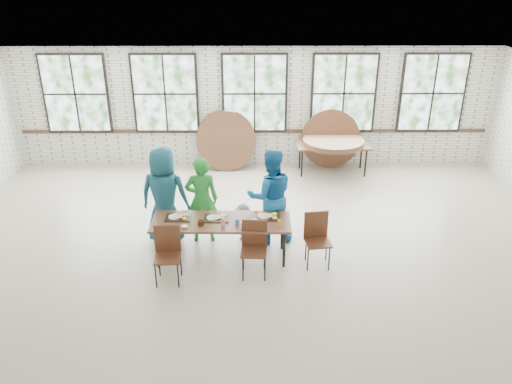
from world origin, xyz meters
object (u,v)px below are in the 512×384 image
chair_near_right (254,243)px  storage_table (333,147)px  dining_table (221,223)px  chair_near_left (168,249)px

chair_near_right → storage_table: size_ratio=0.52×
chair_near_right → storage_table: chair_near_right is taller
dining_table → chair_near_left: (-0.84, -0.63, -0.13)m
chair_near_left → dining_table: bearing=33.5°
storage_table → chair_near_right: bearing=-115.4°
chair_near_right → storage_table: (1.97, 4.44, 0.13)m
chair_near_left → chair_near_right: bearing=3.7°
chair_near_left → chair_near_right: size_ratio=1.00×
chair_near_right → dining_table: bearing=145.0°
dining_table → chair_near_left: bearing=-142.2°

